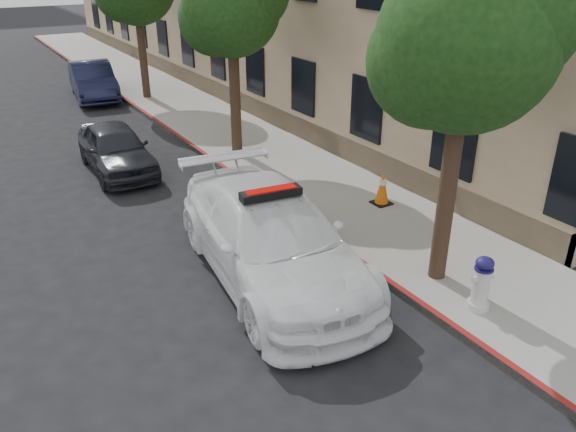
{
  "coord_description": "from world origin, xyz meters",
  "views": [
    {
      "loc": [
        -3.96,
        -8.04,
        5.51
      ],
      "look_at": [
        0.98,
        0.03,
        1.0
      ],
      "focal_mm": 35.0,
      "sensor_mm": 36.0,
      "label": 1
    }
  ],
  "objects_px": {
    "police_car": "(271,238)",
    "parked_car_mid": "(116,149)",
    "fire_hydrant": "(481,284)",
    "traffic_cone": "(382,188)",
    "parked_car_far": "(93,81)"
  },
  "relations": [
    {
      "from": "fire_hydrant",
      "to": "police_car",
      "type": "bearing_deg",
      "value": 137.88
    },
    {
      "from": "police_car",
      "to": "fire_hydrant",
      "type": "xyz_separation_m",
      "value": [
        2.29,
        -2.84,
        -0.2
      ]
    },
    {
      "from": "police_car",
      "to": "parked_car_mid",
      "type": "height_order",
      "value": "police_car"
    },
    {
      "from": "police_car",
      "to": "parked_car_mid",
      "type": "relative_size",
      "value": 1.53
    },
    {
      "from": "fire_hydrant",
      "to": "parked_car_mid",
      "type": "bearing_deg",
      "value": 116.74
    },
    {
      "from": "police_car",
      "to": "parked_car_far",
      "type": "height_order",
      "value": "police_car"
    },
    {
      "from": "fire_hydrant",
      "to": "traffic_cone",
      "type": "relative_size",
      "value": 1.21
    },
    {
      "from": "parked_car_far",
      "to": "traffic_cone",
      "type": "height_order",
      "value": "parked_car_far"
    },
    {
      "from": "police_car",
      "to": "parked_car_far",
      "type": "distance_m",
      "value": 15.74
    },
    {
      "from": "police_car",
      "to": "traffic_cone",
      "type": "height_order",
      "value": "police_car"
    },
    {
      "from": "police_car",
      "to": "parked_car_mid",
      "type": "bearing_deg",
      "value": 104.04
    },
    {
      "from": "parked_car_mid",
      "to": "parked_car_far",
      "type": "distance_m",
      "value": 8.91
    },
    {
      "from": "parked_car_far",
      "to": "fire_hydrant",
      "type": "distance_m",
      "value": 18.62
    },
    {
      "from": "police_car",
      "to": "traffic_cone",
      "type": "bearing_deg",
      "value": 25.85
    },
    {
      "from": "parked_car_far",
      "to": "fire_hydrant",
      "type": "relative_size",
      "value": 4.57
    }
  ]
}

